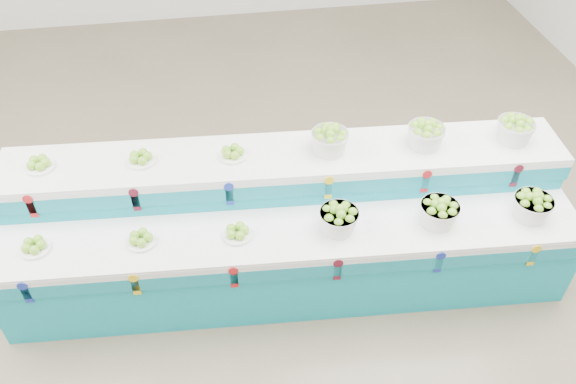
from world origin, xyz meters
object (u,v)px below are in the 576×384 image
object	(u,v)px
basket_lower_left	(339,219)
plate_upper_mid	(141,157)
display_stand	(288,226)
basket_upper_right	(515,129)

from	to	relation	value
basket_lower_left	plate_upper_mid	world-z (taller)	plate_upper_mid
display_stand	basket_upper_right	distance (m)	1.89
basket_lower_left	plate_upper_mid	size ratio (longest dim) A/B	1.32
basket_lower_left	plate_upper_mid	distance (m)	1.52
display_stand	basket_upper_right	world-z (taller)	basket_upper_right
display_stand	basket_lower_left	size ratio (longest dim) A/B	15.15
basket_lower_left	basket_upper_right	size ratio (longest dim) A/B	1.00
plate_upper_mid	basket_upper_right	size ratio (longest dim) A/B	0.76
basket_lower_left	display_stand	bearing A→B (deg)	137.96
plate_upper_mid	basket_upper_right	bearing A→B (deg)	-3.82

